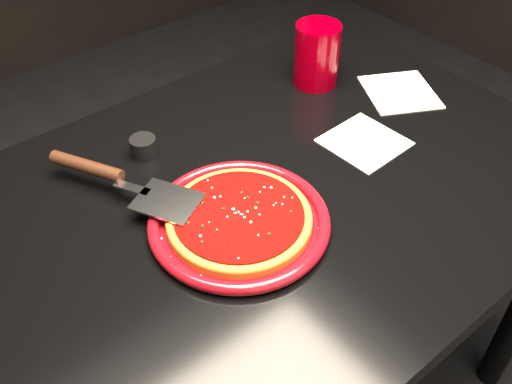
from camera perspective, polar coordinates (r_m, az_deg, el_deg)
table at (r=1.28m, az=0.02°, el=-12.58°), size 1.20×0.80×0.75m
plate at (r=0.93m, az=-1.69°, el=-2.96°), size 0.36×0.36×0.02m
pizza_crust at (r=0.93m, az=-1.70°, el=-2.81°), size 0.29×0.29×0.01m
pizza_crust_rim at (r=0.92m, az=-1.71°, el=-2.55°), size 0.29×0.29×0.02m
pizza_sauce at (r=0.92m, az=-1.71°, el=-2.36°), size 0.26×0.26×0.01m
parmesan_dusting at (r=0.91m, az=-1.72°, el=-2.10°), size 0.20×0.20×0.01m
basil_flecks at (r=0.91m, az=-1.72°, el=-2.14°), size 0.19×0.19×0.00m
pizza_server at (r=0.98m, az=-12.97°, el=1.18°), size 0.25×0.35×0.03m
cup at (r=1.26m, az=6.10°, el=13.49°), size 0.11×0.11×0.13m
napkin_a at (r=1.12m, az=10.79°, el=4.94°), size 0.14×0.14×0.00m
napkin_b at (r=1.29m, az=14.20°, el=9.67°), size 0.20×0.20×0.00m
ramekin at (r=1.08m, az=-11.18°, el=4.45°), size 0.06×0.06×0.04m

